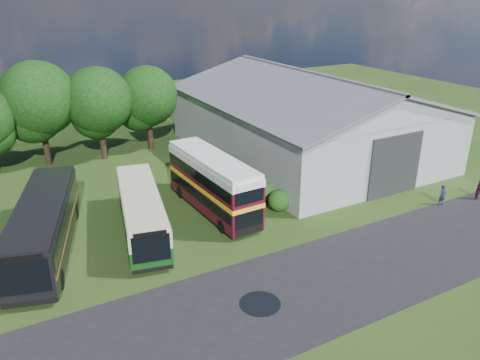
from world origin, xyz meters
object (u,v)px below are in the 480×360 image
bus_maroon_double (213,184)px  visitor_a (442,195)px  bus_dark_single (44,225)px  storage_shed (305,112)px  visitor_b (480,190)px  bus_green_single (141,212)px

bus_maroon_double → visitor_a: (15.66, -7.55, -1.33)m
bus_dark_single → storage_shed: bearing=33.4°
storage_shed → bus_dark_single: storage_shed is taller
storage_shed → visitor_b: storage_shed is taller
storage_shed → visitor_a: storage_shed is taller
visitor_a → visitor_b: 3.53m
bus_maroon_double → bus_dark_single: (-11.67, -0.21, -0.32)m
bus_maroon_double → visitor_b: size_ratio=6.39×
bus_dark_single → visitor_b: 31.84m
bus_maroon_double → visitor_b: bus_maroon_double is taller
bus_green_single → storage_shed: bearing=35.6°
visitor_b → visitor_a: bearing=155.6°
bus_green_single → visitor_b: bus_green_single is taller
bus_green_single → bus_dark_single: 6.01m
visitor_a → visitor_b: bearing=-12.0°
bus_green_single → visitor_b: (24.80, -7.46, -0.81)m
visitor_a → bus_maroon_double: bearing=153.9°
bus_green_single → bus_dark_single: (-5.98, 0.59, 0.22)m
storage_shed → bus_dark_single: (-25.41, -7.93, -2.35)m
bus_maroon_double → bus_green_single: bearing=-174.5°
storage_shed → bus_maroon_double: size_ratio=2.47×
storage_shed → bus_dark_single: 26.72m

